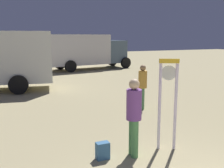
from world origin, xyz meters
TOP-DOWN VIEW (x-y plane):
  - standing_clock at (0.53, 2.68)m, footprint 0.44×0.28m
  - person_near_clock at (-0.38, 2.65)m, footprint 0.34×0.34m
  - backpack at (-1.08, 2.80)m, footprint 0.29×0.22m
  - person_distant at (1.81, 6.00)m, footprint 0.32×0.32m
  - box_truck_far at (3.72, 18.41)m, footprint 7.16×3.20m

SIDE VIEW (x-z plane):
  - backpack at x=-1.08m, z-range 0.00..0.38m
  - person_distant at x=1.81m, z-range 0.10..1.75m
  - person_near_clock at x=-0.38m, z-range 0.10..1.88m
  - standing_clock at x=0.53m, z-range 0.22..2.40m
  - box_truck_far at x=3.72m, z-range 0.15..2.96m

